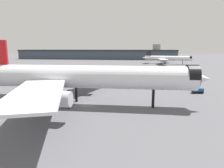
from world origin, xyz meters
The scene contains 5 objects.
ground centered at (0.00, 0.00, 0.00)m, with size 900.00×900.00×0.00m, color #56565B.
airliner_near_gate centered at (-0.80, 0.32, 6.73)m, with size 57.44×52.37×15.27m.
airliner_far_taxiway centered at (47.02, 125.88, 4.93)m, with size 42.25×37.73×11.20m.
terminal_building centered at (-22.14, 197.79, 5.89)m, with size 193.28×43.02×17.98m.
baggage_tug_wing centered at (31.40, 14.50, 0.97)m, with size 3.30×2.07×1.85m.
Camera 1 is at (8.84, -43.94, 13.37)m, focal length 31.17 mm.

